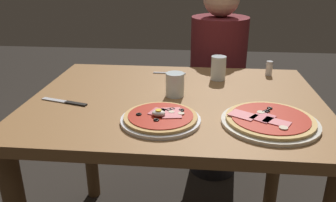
{
  "coord_description": "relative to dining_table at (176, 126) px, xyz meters",
  "views": [
    {
      "loc": [
        0.09,
        -1.23,
        1.25
      ],
      "look_at": [
        -0.02,
        -0.11,
        0.8
      ],
      "focal_mm": 36.58,
      "sensor_mm": 36.0,
      "label": 1
    }
  ],
  "objects": [
    {
      "name": "fork",
      "position": [
        -0.07,
        0.31,
        0.13
      ],
      "size": [
        0.16,
        0.02,
        0.0
      ],
      "color": "silver",
      "rests_on": "dining_table"
    },
    {
      "name": "diner_person",
      "position": [
        0.19,
        0.71,
        -0.08
      ],
      "size": [
        0.32,
        0.32,
        1.18
      ],
      "rotation": [
        0.0,
        0.0,
        3.14
      ],
      "color": "black",
      "rests_on": "ground"
    },
    {
      "name": "water_glass_far",
      "position": [
        -0.01,
        0.02,
        0.16
      ],
      "size": [
        0.07,
        0.07,
        0.09
      ],
      "color": "silver",
      "rests_on": "dining_table"
    },
    {
      "name": "knife",
      "position": [
        -0.4,
        -0.09,
        0.13
      ],
      "size": [
        0.19,
        0.07,
        0.01
      ],
      "color": "silver",
      "rests_on": "dining_table"
    },
    {
      "name": "salt_shaker",
      "position": [
        0.41,
        0.33,
        0.16
      ],
      "size": [
        0.03,
        0.03,
        0.07
      ],
      "color": "white",
      "rests_on": "dining_table"
    },
    {
      "name": "dining_table",
      "position": [
        0.0,
        0.0,
        0.0
      ],
      "size": [
        1.12,
        0.86,
        0.77
      ],
      "color": "olive",
      "rests_on": "ground"
    },
    {
      "name": "pizza_foreground",
      "position": [
        -0.03,
        -0.22,
        0.14
      ],
      "size": [
        0.26,
        0.26,
        0.05
      ],
      "color": "white",
      "rests_on": "dining_table"
    },
    {
      "name": "pizza_across_left",
      "position": [
        0.32,
        -0.2,
        0.14
      ],
      "size": [
        0.31,
        0.31,
        0.03
      ],
      "color": "silver",
      "rests_on": "dining_table"
    },
    {
      "name": "water_glass_near",
      "position": [
        0.17,
        0.25,
        0.17
      ],
      "size": [
        0.07,
        0.07,
        0.11
      ],
      "color": "silver",
      "rests_on": "dining_table"
    }
  ]
}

